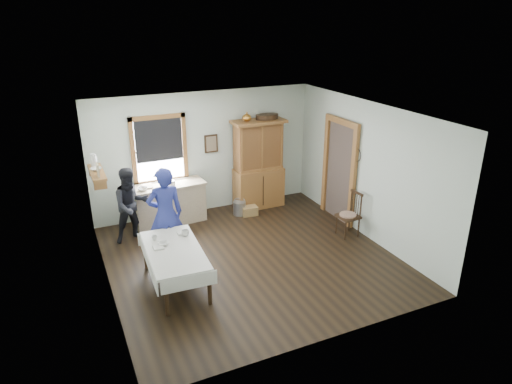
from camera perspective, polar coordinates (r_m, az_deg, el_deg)
room at (r=7.95m, az=-0.71°, el=0.23°), size 5.01×5.01×2.70m
window at (r=9.81m, az=-12.01°, el=5.56°), size 1.18×0.07×1.48m
doorway at (r=9.86m, az=10.42°, el=3.00°), size 0.09×1.14×2.22m
wall_shelf at (r=8.75m, az=-19.32°, el=2.56°), size 0.24×1.00×0.44m
framed_picture at (r=10.12m, az=-5.62°, el=6.03°), size 0.30×0.04×0.40m
rug_beater at (r=9.27m, az=12.54°, el=5.26°), size 0.01×0.27×0.27m
work_counter at (r=9.90m, az=-10.78°, el=-1.44°), size 1.57×0.67×0.88m
china_hutch at (r=10.39m, az=0.32°, el=3.48°), size 1.20×0.57×2.04m
dining_table at (r=7.70m, az=-10.06°, el=-9.26°), size 0.98×1.73×0.67m
spindle_chair at (r=9.34m, az=11.46°, el=-2.74°), size 0.46×0.46×0.93m
pail at (r=10.23m, az=-2.07°, el=-2.02°), size 0.29×0.29×0.31m
wicker_basket at (r=10.22m, az=-0.82°, el=-2.35°), size 0.37×0.28×0.20m
woman_blue at (r=8.35m, az=-11.23°, el=-3.14°), size 0.61×0.41×1.62m
figure_dark at (r=9.20m, az=-15.27°, el=-1.90°), size 0.75×0.62×1.39m
table_cup_a at (r=7.92m, az=-8.83°, el=-5.07°), size 0.15×0.15×0.10m
table_cup_b at (r=7.87m, az=-12.58°, el=-5.62°), size 0.11×0.11×0.09m
table_bowl at (r=7.69m, az=-11.54°, el=-6.34°), size 0.24×0.24×0.05m
counter_book at (r=9.67m, az=-14.09°, el=0.62°), size 0.20×0.26×0.02m
counter_bowl at (r=9.50m, az=-14.00°, el=0.36°), size 0.26×0.26×0.06m
shelf_bowl at (r=8.76m, az=-19.35°, el=2.73°), size 0.22×0.22×0.05m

